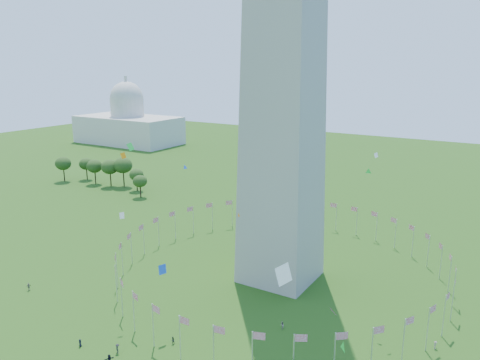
% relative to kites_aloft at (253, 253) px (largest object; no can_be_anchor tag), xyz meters
% --- Properties ---
extents(flag_ring, '(80.24, 80.24, 9.00)m').
position_rel_kites_aloft_xyz_m(flag_ring, '(-9.87, 30.84, -15.42)').
color(flag_ring, silver).
rests_on(flag_ring, ground).
extents(capitol_building, '(70.00, 35.00, 46.00)m').
position_rel_kites_aloft_xyz_m(capitol_building, '(-189.87, 160.84, 3.08)').
color(capitol_building, beige).
rests_on(capitol_building, ground).
extents(kites_aloft, '(107.70, 65.47, 34.12)m').
position_rel_kites_aloft_xyz_m(kites_aloft, '(0.00, 0.00, 0.00)').
color(kites_aloft, '#CC2699').
rests_on(kites_aloft, ground).
extents(tree_line_west, '(54.80, 15.72, 12.70)m').
position_rel_kites_aloft_xyz_m(tree_line_west, '(-116.67, 72.23, -14.39)').
color(tree_line_west, '#31551C').
rests_on(tree_line_west, ground).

